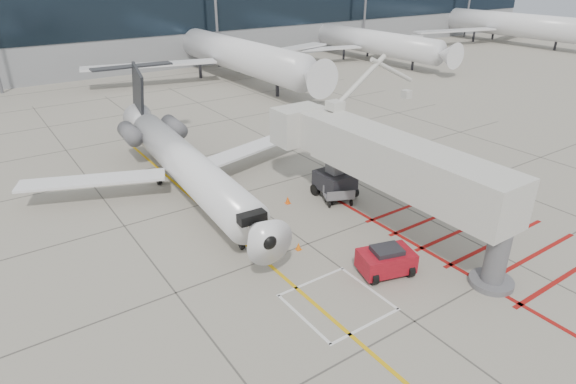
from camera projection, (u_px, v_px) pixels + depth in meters
ground_plane at (355, 278)px, 24.46m from camera, size 260.00×260.00×0.00m
regional_jet at (196, 155)px, 30.38m from camera, size 23.19×28.42×7.09m
jet_bridge at (403, 174)px, 27.14m from camera, size 8.85×18.65×7.46m
pushback_tug at (386, 260)px, 24.53m from camera, size 3.10×2.40×1.59m
baggage_cart at (339, 195)px, 31.82m from camera, size 2.22×1.86×1.20m
ground_power_unit at (428, 180)px, 33.29m from camera, size 2.71×2.06×1.90m
cone_nose at (298, 246)px, 26.80m from camera, size 0.32×0.32×0.44m
cone_side at (288, 200)px, 32.00m from camera, size 0.36×0.36×0.50m
terminal_building at (117, 14)px, 78.68m from camera, size 180.00×28.00×14.00m
terminal_glass_band at (146, 15)px, 67.80m from camera, size 180.00×0.10×6.00m
bg_aircraft_c at (225, 31)px, 64.81m from camera, size 37.97×42.19×12.66m
bg_aircraft_d at (365, 25)px, 78.25m from camera, size 32.56×36.18×10.85m
bg_aircraft_e at (498, 8)px, 96.04m from camera, size 39.32×43.69×13.11m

